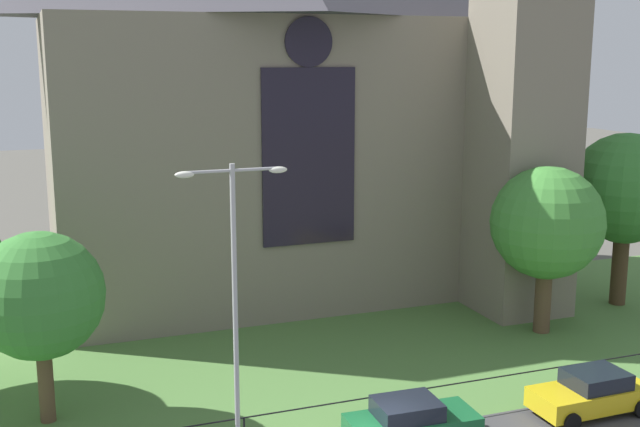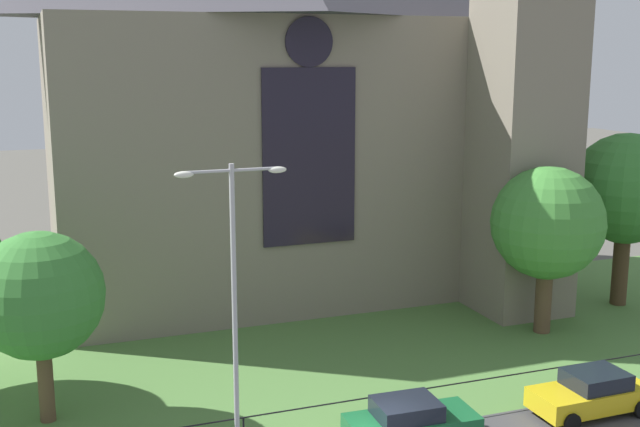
% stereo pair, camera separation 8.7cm
% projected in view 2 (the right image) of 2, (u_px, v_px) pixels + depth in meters
% --- Properties ---
extents(ground, '(160.00, 160.00, 0.00)m').
position_uv_depth(ground, '(280.00, 354.00, 33.37)').
color(ground, '#56544C').
extents(grass_verge, '(120.00, 20.00, 0.01)m').
position_uv_depth(grass_verge, '(295.00, 371.00, 31.53)').
color(grass_verge, '#517F3D').
rests_on(grass_verge, ground).
extents(church_building, '(23.20, 16.20, 26.00)m').
position_uv_depth(church_building, '(288.00, 94.00, 40.80)').
color(church_building, gray).
rests_on(church_building, ground).
extents(iron_railing, '(24.61, 0.07, 1.13)m').
position_uv_depth(iron_railing, '(419.00, 394.00, 27.16)').
color(iron_railing, black).
rests_on(iron_railing, ground).
extents(tree_right_near, '(4.98, 4.98, 7.51)m').
position_uv_depth(tree_right_near, '(548.00, 224.00, 35.03)').
color(tree_right_near, brown).
rests_on(tree_right_near, ground).
extents(tree_right_far, '(5.40, 5.40, 8.56)m').
position_uv_depth(tree_right_far, '(626.00, 189.00, 38.87)').
color(tree_right_far, '#4C3823').
rests_on(tree_right_far, ground).
extents(tree_left_near, '(4.29, 4.29, 6.59)m').
position_uv_depth(tree_left_near, '(40.00, 296.00, 26.43)').
color(tree_left_near, brown).
rests_on(tree_left_near, ground).
extents(streetlamp_near, '(3.37, 0.26, 9.15)m').
position_uv_depth(streetlamp_near, '(234.00, 277.00, 23.97)').
color(streetlamp_near, '#B2B2B7').
rests_on(streetlamp_near, ground).
extents(parked_car_green, '(4.26, 2.15, 1.51)m').
position_uv_depth(parked_car_green, '(410.00, 422.00, 25.51)').
color(parked_car_green, '#196033').
rests_on(parked_car_green, ground).
extents(parked_car_yellow, '(4.22, 2.07, 1.51)m').
position_uv_depth(parked_car_yellow, '(591.00, 393.00, 27.72)').
color(parked_car_yellow, gold).
rests_on(parked_car_yellow, ground).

